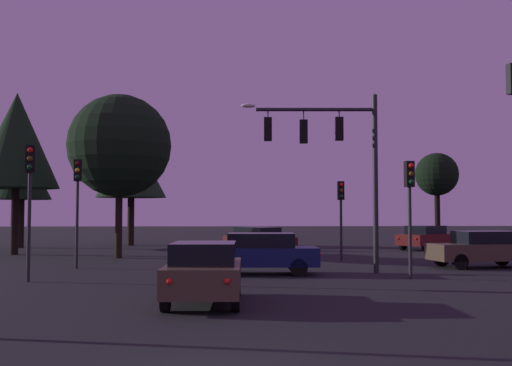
# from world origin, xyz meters

# --- Properties ---
(ground_plane) EXTENTS (168.00, 168.00, 0.00)m
(ground_plane) POSITION_xyz_m (0.00, 24.50, 0.00)
(ground_plane) COLOR black
(ground_plane) RESTS_ON ground
(traffic_signal_mast_arm) EXTENTS (5.22, 0.59, 6.81)m
(traffic_signal_mast_arm) POSITION_xyz_m (4.38, 14.86, 4.72)
(traffic_signal_mast_arm) COLOR #232326
(traffic_signal_mast_arm) RESTS_ON ground
(traffic_light_corner_left) EXTENTS (0.34, 0.38, 4.50)m
(traffic_light_corner_left) POSITION_xyz_m (-6.24, 12.50, 3.18)
(traffic_light_corner_left) COLOR #232326
(traffic_light_corner_left) RESTS_ON ground
(traffic_light_corner_right) EXTENTS (0.30, 0.35, 3.81)m
(traffic_light_corner_right) POSITION_xyz_m (5.90, 20.85, 2.72)
(traffic_light_corner_right) COLOR #232326
(traffic_light_corner_right) RESTS_ON ground
(traffic_light_median) EXTENTS (0.32, 0.36, 4.48)m
(traffic_light_median) POSITION_xyz_m (-5.80, 17.43, 3.17)
(traffic_light_median) COLOR #232326
(traffic_light_median) RESTS_ON ground
(traffic_light_far_side) EXTENTS (0.33, 0.37, 4.06)m
(traffic_light_far_side) POSITION_xyz_m (6.59, 12.59, 2.89)
(traffic_light_far_side) COLOR #232326
(traffic_light_far_side) RESTS_ON ground
(car_nearside_lane) EXTENTS (1.97, 4.07, 1.52)m
(car_nearside_lane) POSITION_xyz_m (-0.37, 7.25, 0.79)
(car_nearside_lane) COLOR #473828
(car_nearside_lane) RESTS_ON ground
(car_crossing_left) EXTENTS (4.46, 2.24, 1.52)m
(car_crossing_left) POSITION_xyz_m (11.00, 16.74, 0.80)
(car_crossing_left) COLOR #473828
(car_crossing_left) RESTS_ON ground
(car_crossing_right) EXTENTS (4.67, 2.13, 1.52)m
(car_crossing_right) POSITION_xyz_m (1.46, 14.60, 0.80)
(car_crossing_right) COLOR #0F1947
(car_crossing_right) RESTS_ON ground
(car_far_lane) EXTENTS (3.98, 4.75, 1.52)m
(car_far_lane) POSITION_xyz_m (2.24, 25.58, 0.80)
(car_far_lane) COLOR #4C0F0F
(car_far_lane) RESTS_ON ground
(car_parked_lot) EXTENTS (4.56, 4.13, 1.52)m
(car_parked_lot) POSITION_xyz_m (13.13, 29.44, 0.80)
(car_parked_lot) COLOR #4C0F0F
(car_parked_lot) RESTS_ON ground
(tree_behind_sign) EXTENTS (4.71, 4.71, 9.03)m
(tree_behind_sign) POSITION_xyz_m (-11.22, 26.40, 6.33)
(tree_behind_sign) COLOR black
(tree_behind_sign) RESTS_ON ground
(tree_left_far) EXTENTS (5.27, 5.27, 8.38)m
(tree_left_far) POSITION_xyz_m (-5.05, 23.37, 5.73)
(tree_left_far) COLOR black
(tree_left_far) RESTS_ON ground
(tree_center_horizon) EXTENTS (3.88, 3.88, 7.10)m
(tree_center_horizon) POSITION_xyz_m (-13.09, 33.35, 5.13)
(tree_center_horizon) COLOR black
(tree_center_horizon) RESTS_ON ground
(tree_right_cluster) EXTENTS (5.03, 5.03, 8.20)m
(tree_right_cluster) POSITION_xyz_m (-6.22, 36.07, 5.80)
(tree_right_cluster) COLOR black
(tree_right_cluster) RESTS_ON ground
(tree_lot_edge) EXTENTS (3.28, 3.28, 6.93)m
(tree_lot_edge) POSITION_xyz_m (16.70, 37.12, 5.23)
(tree_lot_edge) COLOR black
(tree_lot_edge) RESTS_ON ground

